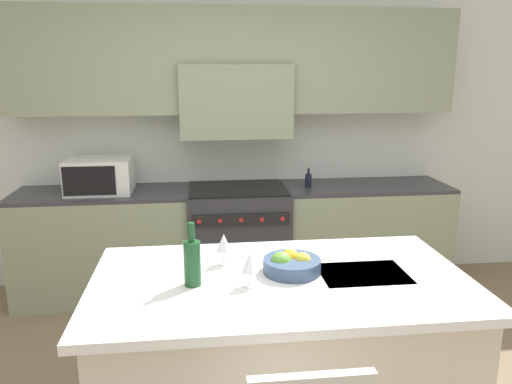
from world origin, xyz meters
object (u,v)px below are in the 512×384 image
(range_stove, at_px, (238,240))
(wine_glass_far, at_px, (224,244))
(wine_glass_near, at_px, (250,263))
(wine_bottle, at_px, (192,262))
(fruit_bowl, at_px, (291,264))
(oil_bottle_on_counter, at_px, (308,180))
(microwave, at_px, (100,175))

(range_stove, distance_m, wine_glass_far, 1.73)
(wine_glass_near, bearing_deg, wine_bottle, 170.14)
(wine_bottle, xyz_separation_m, wine_glass_far, (0.16, 0.24, -0.00))
(fruit_bowl, bearing_deg, range_stove, 94.21)
(range_stove, height_order, oil_bottle_on_counter, oil_bottle_on_counter)
(fruit_bowl, distance_m, oil_bottle_on_counter, 1.83)
(wine_bottle, relative_size, wine_glass_near, 1.83)
(wine_glass_near, bearing_deg, wine_glass_far, 110.26)
(microwave, relative_size, oil_bottle_on_counter, 3.16)
(range_stove, relative_size, fruit_bowl, 3.18)
(wine_bottle, bearing_deg, fruit_bowl, 11.28)
(wine_bottle, xyz_separation_m, oil_bottle_on_counter, (0.98, 1.86, -0.04))
(wine_glass_far, relative_size, fruit_bowl, 0.58)
(wine_glass_near, distance_m, fruit_bowl, 0.28)
(wine_bottle, bearing_deg, microwave, 112.01)
(range_stove, height_order, wine_glass_far, wine_glass_far)
(wine_glass_near, xyz_separation_m, wine_glass_far, (-0.11, 0.29, 0.00))
(fruit_bowl, height_order, oil_bottle_on_counter, oil_bottle_on_counter)
(range_stove, relative_size, wine_glass_far, 5.48)
(wine_bottle, height_order, wine_glass_far, wine_bottle)
(range_stove, bearing_deg, wine_bottle, -101.07)
(microwave, relative_size, wine_bottle, 1.66)
(oil_bottle_on_counter, bearing_deg, wine_bottle, -117.69)
(wine_glass_far, xyz_separation_m, fruit_bowl, (0.33, -0.14, -0.07))
(wine_glass_far, bearing_deg, range_stove, 82.90)
(range_stove, distance_m, microwave, 1.28)
(wine_glass_far, relative_size, oil_bottle_on_counter, 1.04)
(microwave, bearing_deg, wine_bottle, -67.99)
(range_stove, bearing_deg, wine_glass_near, -92.86)
(wine_bottle, xyz_separation_m, wine_glass_near, (0.27, -0.05, -0.00))
(microwave, xyz_separation_m, oil_bottle_on_counter, (1.74, -0.03, -0.08))
(microwave, height_order, oil_bottle_on_counter, microwave)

